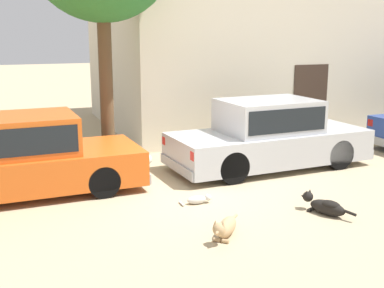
{
  "coord_description": "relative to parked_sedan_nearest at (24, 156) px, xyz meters",
  "views": [
    {
      "loc": [
        -3.38,
        -8.45,
        3.01
      ],
      "look_at": [
        0.06,
        0.2,
        0.9
      ],
      "focal_mm": 46.75,
      "sensor_mm": 36.0,
      "label": 1
    }
  ],
  "objects": [
    {
      "name": "ground_plane",
      "position": [
        2.95,
        -1.12,
        -0.74
      ],
      "size": [
        80.0,
        80.0,
        0.0
      ],
      "primitive_type": "plane",
      "color": "tan"
    },
    {
      "name": "parked_sedan_nearest",
      "position": [
        0.0,
        0.0,
        0.0
      ],
      "size": [
        4.47,
        1.92,
        1.5
      ],
      "rotation": [
        0.0,
        0.0,
        0.02
      ],
      "color": "#D15619",
      "rests_on": "ground_plane"
    },
    {
      "name": "parked_sedan_second",
      "position": [
        5.2,
        -0.06,
        0.01
      ],
      "size": [
        4.68,
        1.95,
        1.54
      ],
      "rotation": [
        0.0,
        0.0,
        0.04
      ],
      "color": "#B2B5BA",
      "rests_on": "ground_plane"
    },
    {
      "name": "apartment_block",
      "position": [
        9.93,
        5.54,
        2.81
      ],
      "size": [
        14.04,
        6.72,
        7.08
      ],
      "color": "beige",
      "rests_on": "ground_plane"
    },
    {
      "name": "stray_dog_spotted",
      "position": [
        2.62,
        -3.27,
        -0.58
      ],
      "size": [
        0.76,
        0.81,
        0.37
      ],
      "rotation": [
        0.0,
        0.0,
        3.96
      ],
      "color": "tan",
      "rests_on": "ground_plane"
    },
    {
      "name": "stray_dog_tan",
      "position": [
        4.59,
        -3.02,
        -0.59
      ],
      "size": [
        0.49,
        0.99,
        0.35
      ],
      "rotation": [
        0.0,
        0.0,
        1.97
      ],
      "color": "black",
      "rests_on": "ground_plane"
    },
    {
      "name": "stray_cat",
      "position": [
        2.81,
        -1.75,
        -0.66
      ],
      "size": [
        0.57,
        0.25,
        0.17
      ],
      "rotation": [
        0.0,
        0.0,
        6.2
      ],
      "color": "beige",
      "rests_on": "ground_plane"
    }
  ]
}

